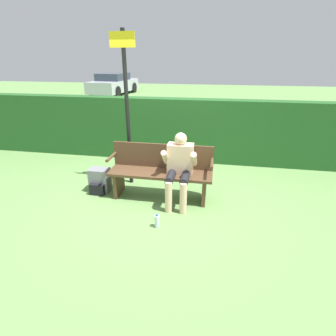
{
  "coord_description": "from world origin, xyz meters",
  "views": [
    {
      "loc": [
        0.82,
        -3.91,
        2.26
      ],
      "look_at": [
        0.15,
        -0.1,
        0.61
      ],
      "focal_mm": 28.0,
      "sensor_mm": 36.0,
      "label": 1
    }
  ],
  "objects_px": {
    "signpost": "(127,103)",
    "parked_car": "(113,84)",
    "backpack": "(100,181)",
    "park_bench": "(161,171)",
    "water_bottle": "(157,221)",
    "person_seated": "(179,165)"
  },
  "relations": [
    {
      "from": "person_seated",
      "to": "signpost",
      "type": "height_order",
      "value": "signpost"
    },
    {
      "from": "park_bench",
      "to": "person_seated",
      "type": "height_order",
      "value": "person_seated"
    },
    {
      "from": "signpost",
      "to": "parked_car",
      "type": "xyz_separation_m",
      "value": [
        -4.94,
        12.12,
        -0.88
      ]
    },
    {
      "from": "water_bottle",
      "to": "parked_car",
      "type": "distance_m",
      "value": 14.65
    },
    {
      "from": "water_bottle",
      "to": "signpost",
      "type": "bearing_deg",
      "value": 120.96
    },
    {
      "from": "person_seated",
      "to": "water_bottle",
      "type": "bearing_deg",
      "value": -104.59
    },
    {
      "from": "park_bench",
      "to": "parked_car",
      "type": "relative_size",
      "value": 0.43
    },
    {
      "from": "park_bench",
      "to": "parked_car",
      "type": "height_order",
      "value": "parked_car"
    },
    {
      "from": "signpost",
      "to": "backpack",
      "type": "bearing_deg",
      "value": -134.41
    },
    {
      "from": "person_seated",
      "to": "water_bottle",
      "type": "distance_m",
      "value": 0.98
    },
    {
      "from": "signpost",
      "to": "parked_car",
      "type": "relative_size",
      "value": 0.66
    },
    {
      "from": "person_seated",
      "to": "water_bottle",
      "type": "xyz_separation_m",
      "value": [
        -0.2,
        -0.78,
        -0.55
      ]
    },
    {
      "from": "backpack",
      "to": "person_seated",
      "type": "bearing_deg",
      "value": -4.2
    },
    {
      "from": "person_seated",
      "to": "water_bottle",
      "type": "relative_size",
      "value": 5.55
    },
    {
      "from": "water_bottle",
      "to": "parked_car",
      "type": "bearing_deg",
      "value": 113.11
    },
    {
      "from": "person_seated",
      "to": "backpack",
      "type": "relative_size",
      "value": 2.7
    },
    {
      "from": "water_bottle",
      "to": "parked_car",
      "type": "height_order",
      "value": "parked_car"
    },
    {
      "from": "backpack",
      "to": "parked_car",
      "type": "distance_m",
      "value": 13.36
    },
    {
      "from": "parked_car",
      "to": "park_bench",
      "type": "bearing_deg",
      "value": -149.29
    },
    {
      "from": "park_bench",
      "to": "parked_car",
      "type": "xyz_separation_m",
      "value": [
        -5.62,
        12.54,
        0.16
      ]
    },
    {
      "from": "park_bench",
      "to": "backpack",
      "type": "relative_size",
      "value": 4.02
    },
    {
      "from": "park_bench",
      "to": "water_bottle",
      "type": "relative_size",
      "value": 8.28
    }
  ]
}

